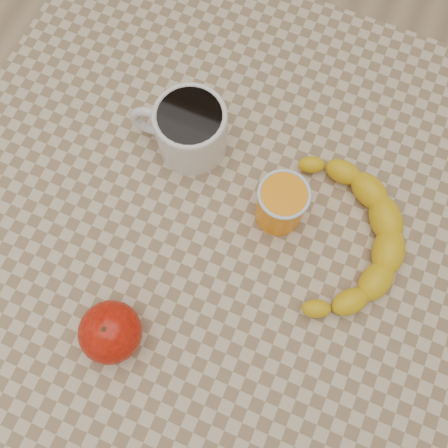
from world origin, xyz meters
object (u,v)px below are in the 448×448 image
at_px(coffee_mug, 189,128).
at_px(orange_juice_glass, 281,204).
at_px(banana, 345,238).
at_px(apple, 110,332).
at_px(table, 224,246).

xyz_separation_m(coffee_mug, orange_juice_glass, (0.15, -0.05, -0.00)).
distance_m(coffee_mug, banana, 0.25).
relative_size(orange_juice_glass, apple, 0.99).
bearing_deg(table, banana, 16.33).
height_order(orange_juice_glass, banana, orange_juice_glass).
distance_m(table, orange_juice_glass, 0.15).
bearing_deg(table, coffee_mug, 133.42).
bearing_deg(apple, orange_juice_glass, 60.77).
relative_size(table, orange_juice_glass, 10.45).
bearing_deg(banana, table, -175.53).
distance_m(apple, banana, 0.31).
height_order(table, orange_juice_glass, orange_juice_glass).
xyz_separation_m(coffee_mug, banana, (0.24, -0.05, -0.02)).
bearing_deg(table, apple, -110.88).
xyz_separation_m(coffee_mug, apple, (0.02, -0.28, -0.01)).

